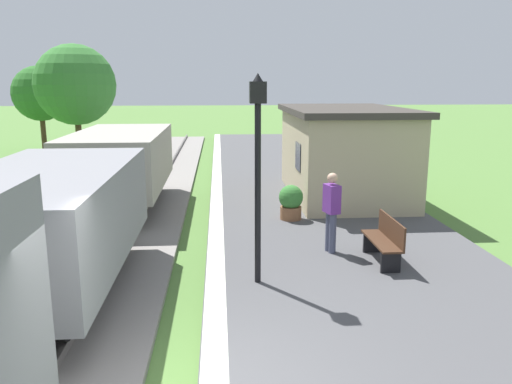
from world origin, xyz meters
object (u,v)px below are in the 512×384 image
Objects in this scene: freight_train at (37,230)px; lamp_post_near at (258,142)px; bench_near_hut at (385,239)px; tree_field_distant at (40,94)px; person_waiting at (331,209)px; potted_planter at (291,202)px; station_hut at (344,152)px; tree_field_left at (75,85)px.

freight_train is 3.86m from lamp_post_near.
tree_field_distant reaches higher than bench_near_hut.
potted_planter is (-0.47, 2.69, -0.46)m from person_waiting.
person_waiting reaches higher than potted_planter.
station_hut is at bearing 65.10° from lamp_post_near.
tree_field_left is (-8.82, 13.94, 2.48)m from person_waiting.
person_waiting is at bearing -57.68° from tree_field_left.
tree_field_left reaches higher than freight_train.
lamp_post_near is at bearing -105.77° from potted_planter.
bench_near_hut is at bearing -56.66° from tree_field_distant.
potted_planter is (-1.42, 3.38, 0.00)m from bench_near_hut.
person_waiting is 1.87× the size of potted_planter.
potted_planter is at bearing 46.01° from freight_train.
bench_near_hut is 17.84m from tree_field_left.
freight_train is at bearing -169.03° from lamp_post_near.
lamp_post_near reaches higher than person_waiting.
lamp_post_near reaches higher than bench_near_hut.
potted_planter is 0.17× the size of tree_field_left.
station_hut is 3.52m from potted_planter.
tree_field_distant is (-11.70, 16.57, 2.44)m from potted_planter.
lamp_post_near is (-3.23, -6.97, 1.15)m from station_hut.
potted_planter is at bearing -54.77° from tree_field_distant.
person_waiting is at bearing -79.98° from potted_planter.
tree_field_left is (-3.58, 16.19, 2.15)m from freight_train.
tree_field_left reaches higher than bench_near_hut.
potted_planter reaches higher than bench_near_hut.
station_hut is 6.33× the size of potted_planter.
tree_field_distant is (-6.94, 21.51, 1.65)m from freight_train.
tree_field_distant is (-3.36, 5.32, -0.50)m from tree_field_left.
station_hut is at bearing -45.23° from tree_field_distant.
person_waiting is 16.68m from tree_field_left.
tree_field_left is at bearing -73.72° from person_waiting.
freight_train is 3.34× the size of station_hut.
lamp_post_near is 17.09m from tree_field_left.
station_hut is 6.21m from bench_near_hut.
person_waiting is 2.77m from potted_planter.
tree_field_left is (-9.77, 14.64, 2.94)m from bench_near_hut.
tree_field_distant is (-10.51, 20.82, 0.36)m from lamp_post_near.
station_hut is 5.65m from person_waiting.
bench_near_hut is at bearing -95.72° from station_hut.
tree_field_left reaches higher than potted_planter.
tree_field_distant is at bearing 123.34° from bench_near_hut.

